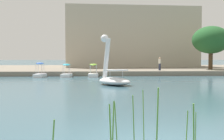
# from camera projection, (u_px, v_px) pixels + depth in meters

# --- Properties ---
(shore_bank_far) EXTENTS (148.49, 24.89, 0.54)m
(shore_bank_far) POSITION_uv_depth(u_px,v_px,m) (107.00, 69.00, 42.98)
(shore_bank_far) COLOR slate
(shore_bank_far) RESTS_ON ground_plane
(swan_boat) EXTENTS (3.24, 3.48, 3.95)m
(swan_boat) POSITION_uv_depth(u_px,v_px,m) (113.00, 75.00, 20.94)
(swan_boat) COLOR white
(swan_boat) RESTS_ON ground_plane
(pedal_boat_lime) EXTENTS (1.12, 1.91, 1.43)m
(pedal_boat_lime) POSITION_uv_depth(u_px,v_px,m) (93.00, 73.00, 29.45)
(pedal_boat_lime) COLOR white
(pedal_boat_lime) RESTS_ON ground_plane
(pedal_boat_cyan) EXTENTS (1.16, 1.80, 1.43)m
(pedal_boat_cyan) POSITION_uv_depth(u_px,v_px,m) (67.00, 73.00, 29.33)
(pedal_boat_cyan) COLOR white
(pedal_boat_cyan) RESTS_ON ground_plane
(pedal_boat_blue) EXTENTS (1.14, 2.05, 1.58)m
(pedal_boat_blue) POSITION_uv_depth(u_px,v_px,m) (40.00, 73.00, 28.98)
(pedal_boat_blue) COLOR white
(pedal_boat_blue) RESTS_ON ground_plane
(tree_broadleaf_left) EXTENTS (6.67, 6.73, 5.67)m
(tree_broadleaf_left) POSITION_uv_depth(u_px,v_px,m) (211.00, 40.00, 35.51)
(tree_broadleaf_left) COLOR #4C3823
(tree_broadleaf_left) RESTS_ON shore_bank_far
(person_on_path) EXTENTS (0.27, 0.28, 1.61)m
(person_on_path) POSITION_uv_depth(u_px,v_px,m) (160.00, 63.00, 32.81)
(person_on_path) COLOR #23283D
(person_on_path) RESTS_ON shore_bank_far
(apartment_block) EXTENTS (21.47, 14.06, 9.49)m
(apartment_block) POSITION_uv_depth(u_px,v_px,m) (128.00, 39.00, 47.49)
(apartment_block) COLOR #B2A893
(apartment_block) RESTS_ON shore_bank_far
(reed_clump_foreground) EXTENTS (2.78, 1.00, 1.51)m
(reed_clump_foreground) POSITION_uv_depth(u_px,v_px,m) (137.00, 131.00, 5.54)
(reed_clump_foreground) COLOR #568E38
(reed_clump_foreground) RESTS_ON ground_plane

